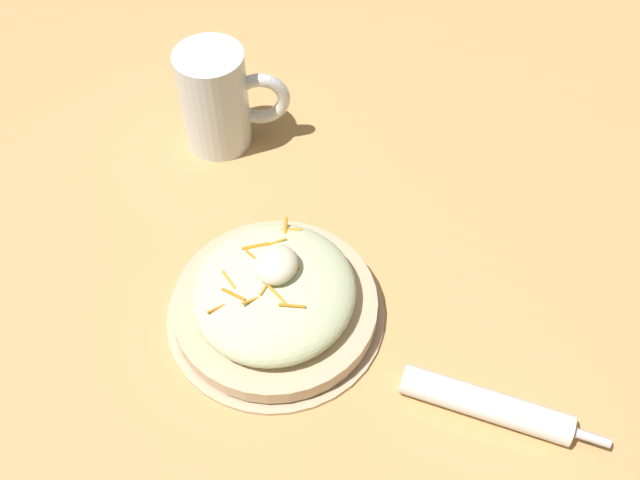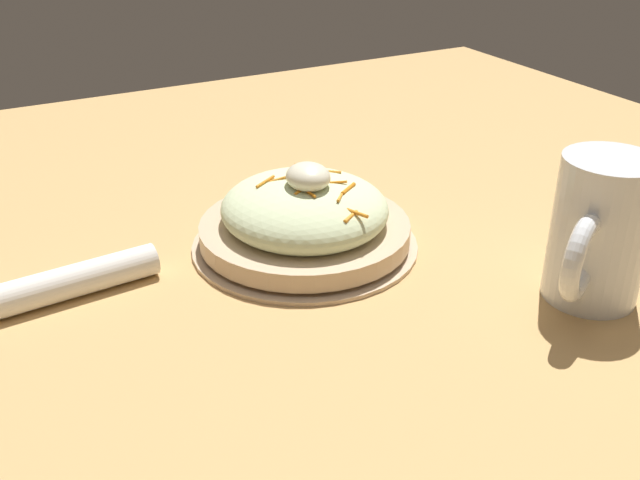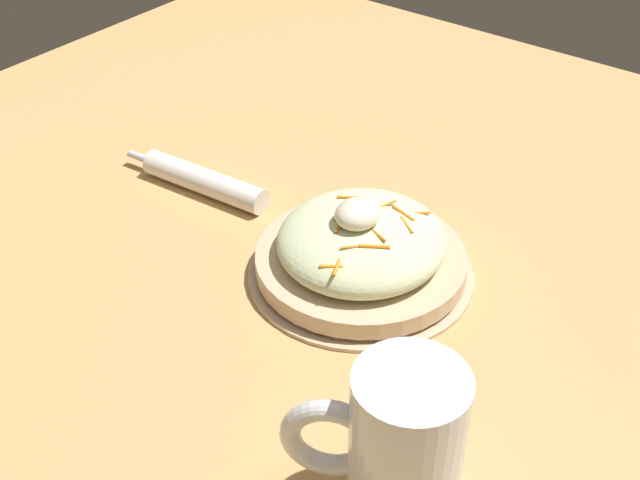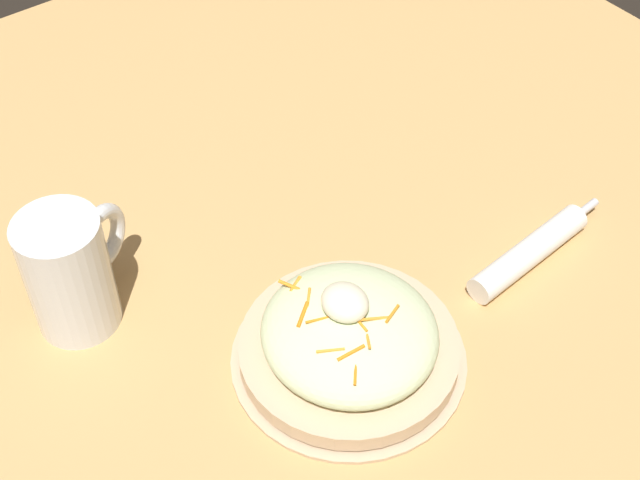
# 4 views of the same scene
# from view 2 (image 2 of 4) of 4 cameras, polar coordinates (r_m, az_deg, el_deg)

# --- Properties ---
(ground_plane) EXTENTS (1.43, 1.43, 0.00)m
(ground_plane) POSITION_cam_2_polar(r_m,az_deg,el_deg) (0.72, 1.36, -2.78)
(ground_plane) COLOR tan
(salad_plate) EXTENTS (0.24, 0.24, 0.10)m
(salad_plate) POSITION_cam_2_polar(r_m,az_deg,el_deg) (0.76, -1.41, 1.56)
(salad_plate) COLOR #D1B28E
(salad_plate) RESTS_ON ground_plane
(beer_mug) EXTENTS (0.09, 0.13, 0.14)m
(beer_mug) POSITION_cam_2_polar(r_m,az_deg,el_deg) (0.70, 20.64, -0.01)
(beer_mug) COLOR white
(beer_mug) RESTS_ON ground_plane
(napkin_roll) EXTENTS (0.04, 0.20, 0.03)m
(napkin_roll) POSITION_cam_2_polar(r_m,az_deg,el_deg) (0.72, -19.03, -3.16)
(napkin_roll) COLOR white
(napkin_roll) RESTS_ON ground_plane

